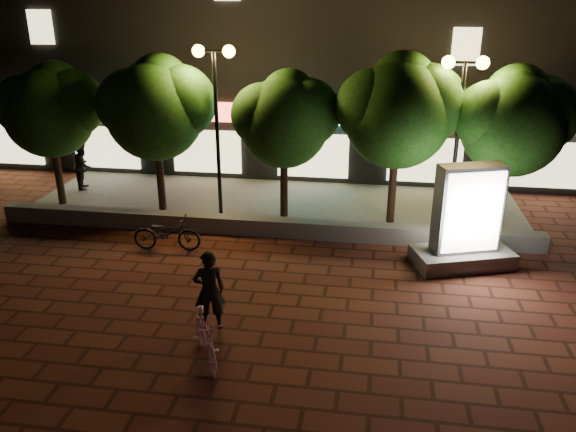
% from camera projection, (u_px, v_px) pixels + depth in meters
% --- Properties ---
extents(ground, '(80.00, 80.00, 0.00)m').
position_uv_depth(ground, '(226.00, 301.00, 13.05)').
color(ground, '#522519').
rests_on(ground, ground).
extents(retaining_wall, '(16.00, 0.45, 0.50)m').
position_uv_depth(retaining_wall, '(260.00, 226.00, 16.65)').
color(retaining_wall, slate).
rests_on(retaining_wall, ground).
extents(sidewalk, '(16.00, 5.00, 0.08)m').
position_uv_depth(sidewalk, '(275.00, 204.00, 19.03)').
color(sidewalk, slate).
rests_on(sidewalk, ground).
extents(building_block, '(28.00, 8.12, 11.30)m').
position_uv_depth(building_block, '(301.00, 37.00, 23.21)').
color(building_block, black).
rests_on(building_block, ground).
extents(tree_far_left, '(3.36, 2.80, 4.63)m').
position_uv_depth(tree_far_left, '(51.00, 107.00, 17.88)').
color(tree_far_left, black).
rests_on(tree_far_left, sidewalk).
extents(tree_left, '(3.60, 3.00, 4.89)m').
position_uv_depth(tree_left, '(157.00, 105.00, 17.33)').
color(tree_left, black).
rests_on(tree_left, sidewalk).
extents(tree_mid, '(3.24, 2.70, 4.50)m').
position_uv_depth(tree_mid, '(286.00, 116.00, 16.84)').
color(tree_mid, black).
rests_on(tree_mid, sidewalk).
extents(tree_right, '(3.72, 3.10, 5.07)m').
position_uv_depth(tree_right, '(400.00, 108.00, 16.25)').
color(tree_right, black).
rests_on(tree_right, sidewalk).
extents(tree_far_right, '(3.48, 2.90, 4.76)m').
position_uv_depth(tree_far_right, '(515.00, 118.00, 15.87)').
color(tree_far_right, black).
rests_on(tree_far_right, sidewalk).
extents(street_lamp_left, '(1.26, 0.36, 5.18)m').
position_uv_depth(street_lamp_left, '(215.00, 88.00, 16.60)').
color(street_lamp_left, black).
rests_on(street_lamp_left, sidewalk).
extents(street_lamp_right, '(1.26, 0.36, 4.98)m').
position_uv_depth(street_lamp_right, '(461.00, 99.00, 15.66)').
color(street_lamp_right, black).
rests_on(street_lamp_right, sidewalk).
extents(ad_kiosk, '(2.76, 1.99, 2.70)m').
position_uv_depth(ad_kiosk, '(466.00, 226.00, 14.45)').
color(ad_kiosk, slate).
rests_on(ad_kiosk, ground).
extents(scooter_pink, '(1.27, 1.74, 1.03)m').
position_uv_depth(scooter_pink, '(206.00, 338.00, 10.73)').
color(scooter_pink, '#D48EBB').
rests_on(scooter_pink, ground).
extents(rider, '(0.76, 0.64, 1.78)m').
position_uv_depth(rider, '(209.00, 290.00, 11.70)').
color(rider, black).
rests_on(rider, ground).
extents(scooter_parked, '(1.91, 0.78, 0.98)m').
position_uv_depth(scooter_parked, '(167.00, 233.00, 15.53)').
color(scooter_parked, black).
rests_on(scooter_parked, ground).
extents(pedestrian, '(0.85, 0.97, 1.68)m').
position_uv_depth(pedestrian, '(83.00, 166.00, 20.19)').
color(pedestrian, black).
rests_on(pedestrian, sidewalk).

